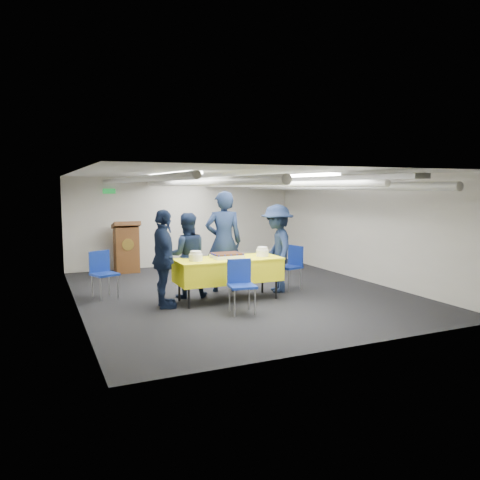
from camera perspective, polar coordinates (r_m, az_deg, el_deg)
name	(u,v)px	position (r m, az deg, el deg)	size (l,w,h in m)	color
ground	(238,292)	(9.24, -0.21, -6.34)	(7.00, 7.00, 0.00)	black
room_shell	(234,199)	(9.42, -0.70, 5.03)	(6.00, 7.00, 2.30)	beige
serving_table	(228,270)	(8.49, -1.46, -3.64)	(1.92, 0.81, 0.77)	black
sheet_cake	(227,255)	(8.47, -1.61, -1.90)	(0.55, 0.43, 0.09)	white
plate_stack_left	(196,256)	(8.18, -5.41, -1.99)	(0.24, 0.24, 0.17)	white
plate_stack_right	(262,252)	(8.67, 2.75, -1.47)	(0.23, 0.23, 0.18)	white
podium	(126,247)	(11.56, -13.68, -0.84)	(0.62, 0.53, 1.25)	brown
chair_near	(241,280)	(7.68, 0.09, -4.92)	(0.48, 0.48, 0.87)	gray
chair_right	(292,263)	(9.51, 6.33, -2.75)	(0.51, 0.51, 0.87)	gray
chair_left	(102,269)	(9.05, -16.44, -3.45)	(0.54, 0.54, 0.87)	gray
sailor_a	(224,242)	(9.16, -2.01, -0.19)	(0.72, 0.47, 1.97)	black
sailor_b	(187,255)	(8.73, -6.52, -1.86)	(0.77, 0.60, 1.58)	black
sailor_c	(164,259)	(8.03, -9.27, -2.29)	(0.98, 0.41, 1.68)	black
sailor_d	(277,248)	(9.16, 4.55, -1.02)	(1.11, 0.64, 1.72)	black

